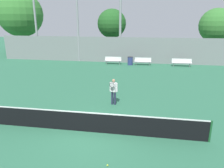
# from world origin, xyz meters

# --- Properties ---
(ground_plane) EXTENTS (100.00, 100.00, 0.00)m
(ground_plane) POSITION_xyz_m (0.00, 0.00, 0.00)
(ground_plane) COLOR #2D6B4C
(tennis_net) EXTENTS (11.01, 0.09, 1.02)m
(tennis_net) POSITION_xyz_m (0.00, 0.00, 0.52)
(tennis_net) COLOR #195128
(tennis_net) RESTS_ON ground_plane
(tennis_player) EXTENTS (0.52, 0.45, 1.67)m
(tennis_player) POSITION_xyz_m (0.60, 3.63, 0.94)
(tennis_player) COLOR #282D47
(tennis_player) RESTS_ON ground_plane
(bench_courtside_near) EXTENTS (1.93, 0.40, 0.88)m
(bench_courtside_near) POSITION_xyz_m (-1.43, 16.09, 0.55)
(bench_courtside_near) COLOR white
(bench_courtside_near) RESTS_ON ground_plane
(bench_courtside_far) EXTENTS (2.18, 0.40, 0.88)m
(bench_courtside_far) POSITION_xyz_m (6.40, 16.09, 0.55)
(bench_courtside_far) COLOR white
(bench_courtside_far) RESTS_ON ground_plane
(bench_adjacent_court) EXTENTS (1.90, 0.40, 0.88)m
(bench_adjacent_court) POSITION_xyz_m (2.06, 16.09, 0.55)
(bench_adjacent_court) COLOR white
(bench_adjacent_court) RESTS_ON ground_plane
(light_pole_near_left) EXTENTS (0.90, 0.60, 8.57)m
(light_pole_near_left) POSITION_xyz_m (-0.80, 17.54, 4.95)
(light_pole_near_left) COLOR #939399
(light_pole_near_left) RESTS_ON ground_plane
(light_pole_far_right) EXTENTS (0.90, 0.60, 9.00)m
(light_pole_far_right) POSITION_xyz_m (-11.63, 17.62, 5.32)
(light_pole_far_right) COLOR #939399
(light_pole_far_right) RESTS_ON ground_plane
(light_pole_center_back) EXTENTS (0.90, 0.60, 10.02)m
(light_pole_center_back) POSITION_xyz_m (-6.00, 17.34, 6.04)
(light_pole_center_back) COLOR #939399
(light_pole_center_back) RESTS_ON ground_plane
(trash_bin) EXTENTS (0.63, 0.63, 0.97)m
(trash_bin) POSITION_xyz_m (0.60, 16.04, 0.49)
(trash_bin) COLOR navy
(trash_bin) RESTS_ON ground_plane
(tennis_ball) EXTENTS (0.07, 0.07, 0.07)m
(tennis_ball) POSITION_xyz_m (1.32, -2.36, 0.03)
(tennis_ball) COLOR #D1E038
(tennis_ball) RESTS_ON ground_plane
(back_fence) EXTENTS (32.28, 0.06, 3.08)m
(back_fence) POSITION_xyz_m (0.00, 17.34, 1.54)
(back_fence) COLOR gray
(back_fence) RESTS_ON ground_plane
(tree_green_tall) EXTENTS (4.03, 4.03, 6.54)m
(tree_green_tall) POSITION_xyz_m (-2.63, 22.34, 4.51)
(tree_green_tall) COLOR brown
(tree_green_tall) RESTS_ON ground_plane
(tree_green_broad) EXTENTS (6.68, 6.68, 9.15)m
(tree_green_broad) POSITION_xyz_m (-16.62, 22.59, 5.80)
(tree_green_broad) COLOR brown
(tree_green_broad) RESTS_ON ground_plane
(tree_dark_dense) EXTENTS (4.51, 4.51, 6.57)m
(tree_dark_dense) POSITION_xyz_m (11.47, 23.03, 4.30)
(tree_dark_dense) COLOR brown
(tree_dark_dense) RESTS_ON ground_plane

